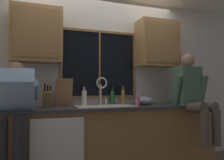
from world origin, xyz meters
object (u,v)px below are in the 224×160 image
at_px(soap_dispenser, 137,101).
at_px(bottle_tall_clear, 123,97).
at_px(cutting_board, 64,92).
at_px(knife_block, 47,99).
at_px(bottle_amber_small, 112,97).
at_px(bottle_green_glass, 84,97).
at_px(mixing_bowl, 144,101).
at_px(person_standing, 13,110).
at_px(person_sitting_on_counter, 193,92).

relative_size(soap_dispenser, bottle_tall_clear, 0.63).
bearing_deg(cutting_board, knife_block, -151.86).
relative_size(bottle_tall_clear, bottle_amber_small, 1.11).
xyz_separation_m(soap_dispenser, bottle_green_glass, (-0.69, 0.31, 0.04)).
relative_size(cutting_board, soap_dispenser, 2.13).
height_order(mixing_bowl, bottle_green_glass, bottle_green_glass).
bearing_deg(person_standing, bottle_amber_small, 21.33).
xyz_separation_m(cutting_board, bottle_amber_small, (0.71, 0.02, -0.08)).
bearing_deg(bottle_tall_clear, knife_block, -175.94).
distance_m(knife_block, bottle_green_glass, 0.52).
xyz_separation_m(soap_dispenser, bottle_amber_small, (-0.25, 0.34, 0.04)).
height_order(knife_block, bottle_green_glass, knife_block).
bearing_deg(bottle_amber_small, person_standing, -158.67).
xyz_separation_m(person_standing, bottle_amber_small, (1.32, 0.52, 0.09)).
bearing_deg(knife_block, soap_dispenser, -9.44).
xyz_separation_m(knife_block, mixing_bowl, (1.36, -0.07, -0.05)).
xyz_separation_m(knife_block, bottle_amber_small, (0.94, 0.15, -0.00)).
xyz_separation_m(cutting_board, bottle_green_glass, (0.28, -0.01, -0.08)).
height_order(soap_dispenser, bottle_amber_small, bottle_amber_small).
bearing_deg(mixing_bowl, person_sitting_on_counter, -23.94).
bearing_deg(soap_dispenser, knife_block, 170.56).
bearing_deg(bottle_amber_small, person_sitting_on_counter, -25.54).
distance_m(person_sitting_on_counter, bottle_amber_small, 1.17).
xyz_separation_m(mixing_bowl, soap_dispenser, (-0.16, -0.12, 0.01)).
relative_size(cutting_board, mixing_bowl, 1.49).
xyz_separation_m(knife_block, cutting_board, (0.23, 0.12, 0.08)).
xyz_separation_m(knife_block, bottle_green_glass, (0.51, 0.11, 0.00)).
relative_size(soap_dispenser, bottle_amber_small, 0.70).
distance_m(person_standing, cutting_board, 0.80).
xyz_separation_m(person_sitting_on_counter, bottle_green_glass, (-1.49, 0.47, -0.07)).
distance_m(knife_block, bottle_tall_clear, 1.09).
bearing_deg(mixing_bowl, knife_block, 176.85).
relative_size(knife_block, bottle_tall_clear, 1.13).
xyz_separation_m(person_sitting_on_counter, mixing_bowl, (-0.64, 0.28, -0.13)).
relative_size(person_standing, bottle_green_glass, 5.47).
bearing_deg(person_standing, knife_block, 44.40).
distance_m(cutting_board, soap_dispenser, 1.02).
xyz_separation_m(knife_block, soap_dispenser, (1.19, -0.20, -0.04)).
xyz_separation_m(mixing_bowl, bottle_tall_clear, (-0.27, 0.15, 0.06)).
bearing_deg(cutting_board, bottle_tall_clear, -2.97).
relative_size(knife_block, soap_dispenser, 1.78).
height_order(cutting_board, bottle_green_glass, cutting_board).
distance_m(person_sitting_on_counter, soap_dispenser, 0.83).
xyz_separation_m(person_sitting_on_counter, knife_block, (-2.00, 0.36, -0.08)).
relative_size(person_sitting_on_counter, mixing_bowl, 4.87).
relative_size(cutting_board, bottle_tall_clear, 1.35).
bearing_deg(bottle_green_glass, bottle_tall_clear, -2.97).
distance_m(bottle_green_glass, bottle_amber_small, 0.44).
xyz_separation_m(knife_block, bottle_tall_clear, (1.09, 0.08, 0.01)).
bearing_deg(mixing_bowl, bottle_amber_small, 152.07).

